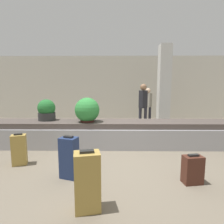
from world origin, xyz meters
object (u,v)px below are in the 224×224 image
at_px(suitcase_1, 87,181).
at_px(traveler_0, 148,103).
at_px(suitcase_3, 69,157).
at_px(traveler_1, 143,102).
at_px(potted_plant_0, 47,110).
at_px(suitcase_0, 193,169).
at_px(potted_plant_1, 87,110).
at_px(suitcase_2, 19,150).
at_px(pillar, 164,87).

distance_m(suitcase_1, traveler_0, 5.88).
relative_size(suitcase_3, traveler_1, 0.43).
bearing_deg(suitcase_3, potted_plant_0, 138.01).
xyz_separation_m(suitcase_0, potted_plant_0, (-3.16, 2.08, 0.71)).
distance_m(potted_plant_1, traveler_0, 3.77).
distance_m(suitcase_1, suitcase_2, 2.07).
bearing_deg(traveler_1, potted_plant_1, 2.14).
bearing_deg(suitcase_3, suitcase_0, 13.41).
bearing_deg(pillar, potted_plant_0, -151.76).
height_order(potted_plant_1, traveler_0, traveler_0).
bearing_deg(suitcase_1, potted_plant_1, 86.73).
distance_m(pillar, traveler_1, 1.05).
height_order(suitcase_0, potted_plant_0, potted_plant_0).
xyz_separation_m(potted_plant_1, traveler_0, (2.18, 3.07, -0.05)).
relative_size(suitcase_2, potted_plant_1, 1.00).
xyz_separation_m(pillar, suitcase_3, (-2.70, -3.96, -1.24)).
xyz_separation_m(suitcase_2, traveler_1, (3.01, 3.16, 0.72)).
relative_size(pillar, suitcase_3, 4.31).
distance_m(suitcase_0, suitcase_1, 1.75).
relative_size(suitcase_1, traveler_0, 0.50).
bearing_deg(pillar, suitcase_0, -98.87).
xyz_separation_m(pillar, traveler_0, (-0.45, 0.79, -0.67)).
relative_size(pillar, suitcase_1, 4.06).
xyz_separation_m(pillar, potted_plant_0, (-3.81, -2.04, -0.66)).
relative_size(suitcase_0, suitcase_1, 0.62).
height_order(suitcase_3, traveler_0, traveler_0).
bearing_deg(suitcase_2, suitcase_3, -43.02).
bearing_deg(suitcase_2, suitcase_1, -59.11).
distance_m(pillar, suitcase_2, 5.33).
bearing_deg(potted_plant_1, suitcase_1, -81.45).
distance_m(suitcase_3, traveler_0, 5.29).
bearing_deg(suitcase_0, potted_plant_1, 128.28).
distance_m(pillar, suitcase_0, 4.40).
bearing_deg(traveler_0, suitcase_3, -65.98).
xyz_separation_m(suitcase_2, potted_plant_0, (0.04, 1.41, 0.63)).
bearing_deg(suitcase_1, traveler_0, 60.23).
height_order(potted_plant_0, potted_plant_1, potted_plant_1).
distance_m(suitcase_1, potted_plant_1, 2.60).
xyz_separation_m(suitcase_3, traveler_1, (1.86, 3.67, 0.68)).
bearing_deg(suitcase_2, potted_plant_0, 68.99).
bearing_deg(potted_plant_0, suitcase_2, -91.78).
relative_size(potted_plant_0, traveler_0, 0.37).
xyz_separation_m(suitcase_0, suitcase_3, (-2.06, 0.17, 0.13)).
relative_size(suitcase_0, potted_plant_0, 0.84).
relative_size(pillar, traveler_1, 1.86).
height_order(suitcase_0, suitcase_3, suitcase_3).
bearing_deg(potted_plant_1, pillar, 40.88).
xyz_separation_m(suitcase_2, potted_plant_1, (1.21, 1.17, 0.66)).
xyz_separation_m(pillar, suitcase_1, (-2.26, -4.78, -1.22)).
height_order(pillar, traveler_1, pillar).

